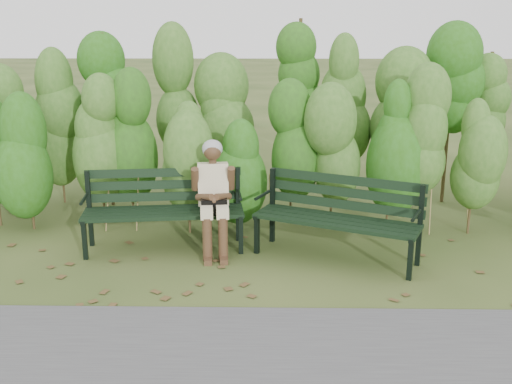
{
  "coord_description": "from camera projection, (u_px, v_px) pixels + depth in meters",
  "views": [
    {
      "loc": [
        0.12,
        -5.92,
        2.52
      ],
      "look_at": [
        0.0,
        0.35,
        0.75
      ],
      "focal_mm": 42.0,
      "sensor_mm": 36.0,
      "label": 1
    }
  ],
  "objects": [
    {
      "name": "bench_right",
      "position": [
        339.0,
        211.0,
        6.58
      ],
      "size": [
        1.87,
        1.27,
        0.9
      ],
      "color": "black",
      "rests_on": "ground"
    },
    {
      "name": "seated_woman",
      "position": [
        213.0,
        190.0,
        6.7
      ],
      "size": [
        0.51,
        0.75,
        1.27
      ],
      "color": "beige",
      "rests_on": "ground"
    },
    {
      "name": "leaf_litter",
      "position": [
        249.0,
        265.0,
        6.48
      ],
      "size": [
        5.82,
        2.02,
        0.01
      ],
      "color": "brown",
      "rests_on": "ground"
    },
    {
      "name": "ground",
      "position": [
        255.0,
        268.0,
        6.38
      ],
      "size": [
        80.0,
        80.0,
        0.0
      ],
      "primitive_type": "plane",
      "color": "#31461A"
    },
    {
      "name": "bench_left",
      "position": [
        164.0,
        203.0,
        6.87
      ],
      "size": [
        1.86,
        0.8,
        0.9
      ],
      "color": "black",
      "rests_on": "ground"
    },
    {
      "name": "hedge_band",
      "position": [
        258.0,
        123.0,
        7.83
      ],
      "size": [
        11.04,
        1.67,
        2.42
      ],
      "color": "#47381E",
      "rests_on": "ground"
    }
  ]
}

